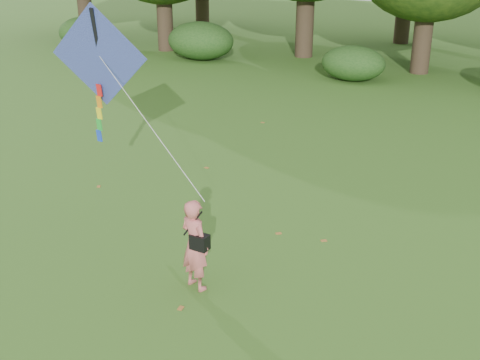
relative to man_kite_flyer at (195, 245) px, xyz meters
The scene contains 6 objects.
ground 1.23m from the man_kite_flyer, 43.59° to the right, with size 100.00×100.00×0.00m, color #265114.
man_kite_flyer is the anchor object (origin of this frame).
crossbody_bag 0.16m from the man_kite_flyer, 14.61° to the right, with size 0.43×0.20×0.67m.
flying_kite 4.92m from the man_kite_flyer, 150.71° to the left, with size 5.09×2.46×3.01m.
shrub_band 16.96m from the man_kite_flyer, 90.16° to the left, with size 39.15×3.22×1.88m.
fallen_leaves 2.51m from the man_kite_flyer, 85.17° to the left, with size 10.71×13.66×0.01m.
Camera 1 is at (4.41, -6.61, 5.53)m, focal length 45.00 mm.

